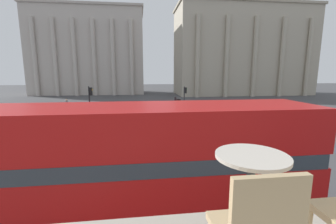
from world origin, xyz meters
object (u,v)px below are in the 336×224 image
object	(u,v)px
pedestrian_red	(128,134)
traffic_light_far	(185,96)
cafe_dining_table	(251,177)
pedestrian_black	(180,108)
double_decker_bus	(135,161)
pedestrian_grey	(67,105)
traffic_light_near	(177,120)
traffic_light_mid	(90,101)
plaza_building_left	(89,52)
plaza_building_right	(242,52)

from	to	relation	value
pedestrian_red	traffic_light_far	bearing A→B (deg)	-21.03
cafe_dining_table	pedestrian_black	xyz separation A→B (m)	(3.73, 24.08, -3.14)
double_decker_bus	pedestrian_grey	bearing A→B (deg)	115.16
traffic_light_near	pedestrian_red	distance (m)	4.33
traffic_light_mid	pedestrian_grey	bearing A→B (deg)	118.21
traffic_light_far	pedestrian_red	xyz separation A→B (m)	(-6.17, -11.37, -1.30)
plaza_building_left	traffic_light_near	bearing A→B (deg)	-73.12
double_decker_bus	pedestrian_grey	world-z (taller)	double_decker_bus
pedestrian_black	pedestrian_red	bearing A→B (deg)	161.40
plaza_building_right	plaza_building_left	bearing A→B (deg)	170.63
plaza_building_left	pedestrian_black	distance (m)	37.03
traffic_light_mid	traffic_light_near	bearing A→B (deg)	-53.61
pedestrian_grey	cafe_dining_table	bearing A→B (deg)	87.45
traffic_light_near	pedestrian_grey	bearing A→B (deg)	122.39
plaza_building_right	pedestrian_black	bearing A→B (deg)	-126.72
plaza_building_left	plaza_building_right	world-z (taller)	plaza_building_left
traffic_light_near	traffic_light_far	distance (m)	14.68
double_decker_bus	plaza_building_right	size ratio (longest dim) A/B	0.37
traffic_light_near	traffic_light_far	bearing A→B (deg)	76.84
cafe_dining_table	traffic_light_near	xyz separation A→B (m)	(1.06, 10.28, -1.69)
plaza_building_right	pedestrian_red	distance (m)	45.35
traffic_light_mid	plaza_building_left	bearing A→B (deg)	101.42
double_decker_bus	pedestrian_black	world-z (taller)	double_decker_bus
cafe_dining_table	pedestrian_grey	xyz separation A→B (m)	(-10.20, 28.02, -3.10)
double_decker_bus	plaza_building_left	xyz separation A→B (m)	(-11.69, 50.85, 7.72)
cafe_dining_table	traffic_light_mid	size ratio (longest dim) A/B	0.19
cafe_dining_table	traffic_light_far	distance (m)	25.03
double_decker_bus	plaza_building_right	world-z (taller)	plaza_building_right
traffic_light_far	pedestrian_black	world-z (taller)	traffic_light_far
pedestrian_grey	pedestrian_black	world-z (taller)	pedestrian_grey
plaza_building_right	pedestrian_red	bearing A→B (deg)	-124.02
plaza_building_left	traffic_light_mid	xyz separation A→B (m)	(7.48, -37.03, -7.47)
traffic_light_near	pedestrian_black	xyz separation A→B (m)	(2.67, 13.80, -1.46)
plaza_building_left	traffic_light_mid	bearing A→B (deg)	-78.58
plaza_building_left	traffic_light_near	xyz separation A→B (m)	(13.86, -45.69, -7.54)
plaza_building_right	pedestrian_red	xyz separation A→B (m)	(-24.87, -36.85, -8.99)
double_decker_bus	plaza_building_left	size ratio (longest dim) A/B	0.44
cafe_dining_table	plaza_building_left	bearing A→B (deg)	102.88
traffic_light_far	pedestrian_black	distance (m)	1.52
traffic_light_near	plaza_building_right	bearing A→B (deg)	61.00
pedestrian_red	pedestrian_black	bearing A→B (deg)	-19.36
pedestrian_grey	pedestrian_red	distance (m)	17.05
plaza_building_left	traffic_light_far	xyz separation A→B (m)	(17.20, -31.40, -7.73)
traffic_light_mid	pedestrian_red	distance (m)	6.93
pedestrian_black	pedestrian_red	size ratio (longest dim) A/B	1.03
cafe_dining_table	pedestrian_black	world-z (taller)	cafe_dining_table
cafe_dining_table	pedestrian_red	xyz separation A→B (m)	(-1.77, 13.20, -3.17)
plaza_building_right	traffic_light_near	distance (m)	46.08
cafe_dining_table	plaza_building_right	size ratio (longest dim) A/B	0.02
double_decker_bus	pedestrian_grey	distance (m)	24.66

